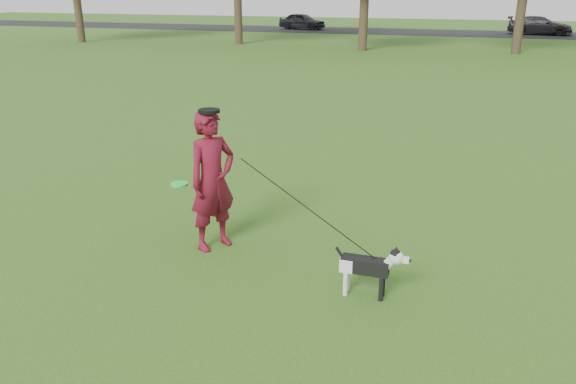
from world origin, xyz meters
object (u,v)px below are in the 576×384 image
(dog, at_px, (371,265))
(car_left, at_px, (302,21))
(car_right, at_px, (540,26))
(man, at_px, (212,181))

(dog, height_order, car_left, car_left)
(car_left, height_order, car_right, car_left)
(car_left, relative_size, car_right, 0.86)
(car_right, bearing_deg, car_left, 96.19)
(car_right, bearing_deg, man, 175.49)
(man, bearing_deg, dog, -75.75)
(dog, relative_size, car_left, 0.22)
(dog, relative_size, car_right, 0.19)
(dog, distance_m, car_right, 40.86)
(car_left, bearing_deg, man, -154.29)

